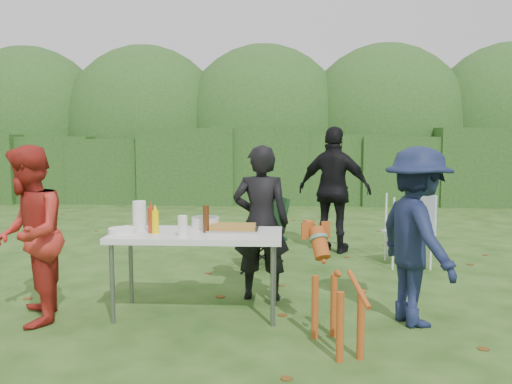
{
  "coord_description": "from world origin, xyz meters",
  "views": [
    {
      "loc": [
        0.56,
        -4.87,
        1.59
      ],
      "look_at": [
        0.26,
        0.78,
        1.0
      ],
      "focal_mm": 38.0,
      "sensor_mm": 36.0,
      "label": 1
    }
  ],
  "objects_px": {
    "person_black_puffy": "(334,190)",
    "ketchup_bottle": "(151,220)",
    "person_red_jacket": "(29,235)",
    "lawn_chair": "(408,230)",
    "person_cook": "(261,223)",
    "dog": "(337,292)",
    "camping_chair": "(263,232)",
    "folding_table": "(197,238)",
    "mustard_bottle": "(155,222)",
    "child": "(417,236)",
    "paper_towel_roll": "(139,215)",
    "beer_bottle": "(206,219)"
  },
  "relations": [
    {
      "from": "person_black_puffy",
      "to": "ketchup_bottle",
      "type": "relative_size",
      "value": 7.79
    },
    {
      "from": "person_red_jacket",
      "to": "lawn_chair",
      "type": "relative_size",
      "value": 1.71
    },
    {
      "from": "person_cook",
      "to": "person_black_puffy",
      "type": "distance_m",
      "value": 2.35
    },
    {
      "from": "dog",
      "to": "lawn_chair",
      "type": "xyz_separation_m",
      "value": [
        1.12,
        2.68,
        0.01
      ]
    },
    {
      "from": "person_red_jacket",
      "to": "camping_chair",
      "type": "xyz_separation_m",
      "value": [
        1.89,
        2.01,
        -0.32
      ]
    },
    {
      "from": "person_red_jacket",
      "to": "lawn_chair",
      "type": "distance_m",
      "value": 4.31
    },
    {
      "from": "folding_table",
      "to": "mustard_bottle",
      "type": "distance_m",
      "value": 0.39
    },
    {
      "from": "ketchup_bottle",
      "to": "folding_table",
      "type": "bearing_deg",
      "value": 6.3
    },
    {
      "from": "person_black_puffy",
      "to": "child",
      "type": "relative_size",
      "value": 1.14
    },
    {
      "from": "dog",
      "to": "mustard_bottle",
      "type": "height_order",
      "value": "mustard_bottle"
    },
    {
      "from": "paper_towel_roll",
      "to": "mustard_bottle",
      "type": "bearing_deg",
      "value": -45.11
    },
    {
      "from": "folding_table",
      "to": "person_black_puffy",
      "type": "distance_m",
      "value": 3.03
    },
    {
      "from": "camping_chair",
      "to": "lawn_chair",
      "type": "relative_size",
      "value": 0.98
    },
    {
      "from": "person_black_puffy",
      "to": "mustard_bottle",
      "type": "relative_size",
      "value": 8.57
    },
    {
      "from": "dog",
      "to": "person_black_puffy",
      "type": "bearing_deg",
      "value": -23.93
    },
    {
      "from": "person_cook",
      "to": "beer_bottle",
      "type": "height_order",
      "value": "person_cook"
    },
    {
      "from": "paper_towel_roll",
      "to": "folding_table",
      "type": "bearing_deg",
      "value": -12.58
    },
    {
      "from": "beer_bottle",
      "to": "paper_towel_roll",
      "type": "bearing_deg",
      "value": 169.12
    },
    {
      "from": "person_red_jacket",
      "to": "beer_bottle",
      "type": "distance_m",
      "value": 1.49
    },
    {
      "from": "dog",
      "to": "ketchup_bottle",
      "type": "xyz_separation_m",
      "value": [
        -1.56,
        0.69,
        0.41
      ]
    },
    {
      "from": "camping_chair",
      "to": "lawn_chair",
      "type": "height_order",
      "value": "lawn_chair"
    },
    {
      "from": "person_cook",
      "to": "mustard_bottle",
      "type": "height_order",
      "value": "person_cook"
    },
    {
      "from": "camping_chair",
      "to": "ketchup_bottle",
      "type": "bearing_deg",
      "value": 43.49
    },
    {
      "from": "lawn_chair",
      "to": "mustard_bottle",
      "type": "relative_size",
      "value": 4.44
    },
    {
      "from": "beer_bottle",
      "to": "ketchup_bottle",
      "type": "bearing_deg",
      "value": -174.7
    },
    {
      "from": "dog",
      "to": "paper_towel_roll",
      "type": "height_order",
      "value": "paper_towel_roll"
    },
    {
      "from": "folding_table",
      "to": "child",
      "type": "relative_size",
      "value": 1.0
    },
    {
      "from": "folding_table",
      "to": "dog",
      "type": "xyz_separation_m",
      "value": [
        1.17,
        -0.73,
        -0.25
      ]
    },
    {
      "from": "beer_bottle",
      "to": "person_red_jacket",
      "type": "bearing_deg",
      "value": -168.05
    },
    {
      "from": "child",
      "to": "paper_towel_roll",
      "type": "xyz_separation_m",
      "value": [
        -2.43,
        0.27,
        0.12
      ]
    },
    {
      "from": "child",
      "to": "dog",
      "type": "bearing_deg",
      "value": 111.35
    },
    {
      "from": "folding_table",
      "to": "ketchup_bottle",
      "type": "xyz_separation_m",
      "value": [
        -0.39,
        -0.04,
        0.16
      ]
    },
    {
      "from": "camping_chair",
      "to": "paper_towel_roll",
      "type": "height_order",
      "value": "paper_towel_roll"
    },
    {
      "from": "person_cook",
      "to": "person_black_puffy",
      "type": "height_order",
      "value": "person_black_puffy"
    },
    {
      "from": "folding_table",
      "to": "mustard_bottle",
      "type": "relative_size",
      "value": 7.5
    },
    {
      "from": "person_red_jacket",
      "to": "ketchup_bottle",
      "type": "distance_m",
      "value": 1.02
    },
    {
      "from": "beer_bottle",
      "to": "folding_table",
      "type": "bearing_deg",
      "value": -179.44
    },
    {
      "from": "mustard_bottle",
      "to": "ketchup_bottle",
      "type": "relative_size",
      "value": 0.91
    },
    {
      "from": "dog",
      "to": "camping_chair",
      "type": "xyz_separation_m",
      "value": [
        -0.65,
        2.44,
        -0.0
      ]
    },
    {
      "from": "person_red_jacket",
      "to": "child",
      "type": "distance_m",
      "value": 3.26
    },
    {
      "from": "person_black_puffy",
      "to": "ketchup_bottle",
      "type": "height_order",
      "value": "person_black_puffy"
    },
    {
      "from": "person_cook",
      "to": "beer_bottle",
      "type": "relative_size",
      "value": 6.27
    },
    {
      "from": "lawn_chair",
      "to": "paper_towel_roll",
      "type": "relative_size",
      "value": 3.41
    },
    {
      "from": "folding_table",
      "to": "child",
      "type": "bearing_deg",
      "value": -4.49
    },
    {
      "from": "beer_bottle",
      "to": "paper_towel_roll",
      "type": "distance_m",
      "value": 0.64
    },
    {
      "from": "child",
      "to": "dog",
      "type": "relative_size",
      "value": 1.64
    },
    {
      "from": "person_cook",
      "to": "person_black_puffy",
      "type": "relative_size",
      "value": 0.88
    },
    {
      "from": "lawn_chair",
      "to": "paper_towel_roll",
      "type": "bearing_deg",
      "value": 8.04
    },
    {
      "from": "mustard_bottle",
      "to": "ketchup_bottle",
      "type": "distance_m",
      "value": 0.05
    },
    {
      "from": "person_black_puffy",
      "to": "child",
      "type": "height_order",
      "value": "person_black_puffy"
    }
  ]
}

